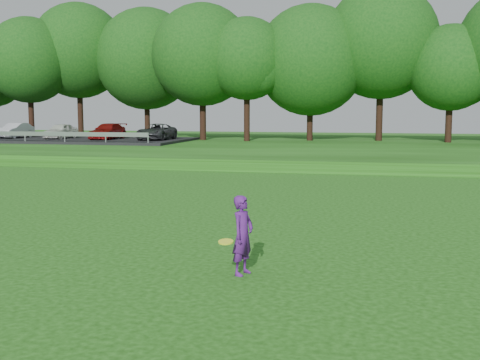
# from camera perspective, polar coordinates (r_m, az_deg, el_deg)

# --- Properties ---
(ground) EXTENTS (140.00, 140.00, 0.00)m
(ground) POSITION_cam_1_polar(r_m,az_deg,el_deg) (10.48, -1.43, -10.42)
(ground) COLOR #17420C
(ground) RESTS_ON ground
(berm) EXTENTS (130.00, 30.00, 0.60)m
(berm) POSITION_cam_1_polar(r_m,az_deg,el_deg) (43.85, 9.96, 3.01)
(berm) COLOR #17420C
(berm) RESTS_ON ground
(walking_path) EXTENTS (130.00, 1.60, 0.04)m
(walking_path) POSITION_cam_1_polar(r_m,az_deg,el_deg) (29.95, 8.35, 0.80)
(walking_path) COLOR gray
(walking_path) RESTS_ON ground
(treeline) EXTENTS (104.00, 7.00, 15.00)m
(treeline) POSITION_cam_1_polar(r_m,az_deg,el_deg) (48.01, 10.44, 12.64)
(treeline) COLOR #0F4211
(treeline) RESTS_ON berm
(parking_lot) EXTENTS (24.00, 9.00, 1.38)m
(parking_lot) POSITION_cam_1_polar(r_m,az_deg,el_deg) (49.78, -18.01, 4.09)
(parking_lot) COLOR black
(parking_lot) RESTS_ON berm
(woman) EXTENTS (0.59, 0.96, 1.50)m
(woman) POSITION_cam_1_polar(r_m,az_deg,el_deg) (11.27, 0.26, -5.26)
(woman) COLOR #561B79
(woman) RESTS_ON ground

